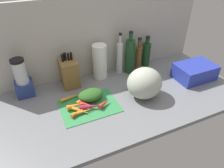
% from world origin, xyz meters
% --- Properties ---
extents(ground_plane, '(1.70, 0.80, 0.03)m').
position_xyz_m(ground_plane, '(0.00, 0.00, -0.01)').
color(ground_plane, slate).
extents(wall_back, '(1.70, 0.03, 0.60)m').
position_xyz_m(wall_back, '(0.00, 0.39, 0.30)').
color(wall_back, '#BCB7AD').
rests_on(wall_back, ground_plane).
extents(cutting_board, '(0.37, 0.28, 0.01)m').
position_xyz_m(cutting_board, '(-0.24, -0.01, 0.00)').
color(cutting_board, '#338C4C').
rests_on(cutting_board, ground_plane).
extents(carrot_0, '(0.10, 0.03, 0.03)m').
position_xyz_m(carrot_0, '(-0.16, 0.09, 0.02)').
color(carrot_0, red).
rests_on(carrot_0, cutting_board).
extents(carrot_1, '(0.13, 0.03, 0.02)m').
position_xyz_m(carrot_1, '(-0.29, -0.07, 0.02)').
color(carrot_1, orange).
rests_on(carrot_1, cutting_board).
extents(carrot_2, '(0.11, 0.04, 0.04)m').
position_xyz_m(carrot_2, '(-0.32, 0.00, 0.03)').
color(carrot_2, orange).
rests_on(carrot_2, cutting_board).
extents(carrot_3, '(0.15, 0.08, 0.02)m').
position_xyz_m(carrot_3, '(-0.30, -0.05, 0.02)').
color(carrot_3, orange).
rests_on(carrot_3, cutting_board).
extents(carrot_4, '(0.12, 0.13, 0.03)m').
position_xyz_m(carrot_4, '(-0.24, -0.03, 0.02)').
color(carrot_4, red).
rests_on(carrot_4, cutting_board).
extents(carrot_5, '(0.10, 0.09, 0.03)m').
position_xyz_m(carrot_5, '(-0.19, 0.08, 0.02)').
color(carrot_5, '#B2264C').
rests_on(carrot_5, cutting_board).
extents(carrot_6, '(0.11, 0.11, 0.03)m').
position_xyz_m(carrot_6, '(-0.31, -0.05, 0.02)').
color(carrot_6, orange).
rests_on(carrot_6, cutting_board).
extents(carrot_7, '(0.11, 0.08, 0.03)m').
position_xyz_m(carrot_7, '(-0.15, -0.05, 0.02)').
color(carrot_7, red).
rests_on(carrot_7, cutting_board).
extents(carrot_8, '(0.14, 0.06, 0.04)m').
position_xyz_m(carrot_8, '(-0.24, -0.05, 0.03)').
color(carrot_8, '#B2264C').
rests_on(carrot_8, cutting_board).
extents(carrot_9, '(0.09, 0.09, 0.02)m').
position_xyz_m(carrot_9, '(-0.23, 0.03, 0.02)').
color(carrot_9, '#B2264C').
rests_on(carrot_9, cutting_board).
extents(carrot_10, '(0.13, 0.11, 0.03)m').
position_xyz_m(carrot_10, '(-0.25, 0.06, 0.02)').
color(carrot_10, orange).
rests_on(carrot_10, cutting_board).
extents(carrot_11, '(0.16, 0.05, 0.02)m').
position_xyz_m(carrot_11, '(-0.32, 0.11, 0.02)').
color(carrot_11, orange).
rests_on(carrot_11, cutting_board).
extents(carrot_greens_pile, '(0.17, 0.13, 0.07)m').
position_xyz_m(carrot_greens_pile, '(-0.20, 0.05, 0.04)').
color(carrot_greens_pile, '#2D6023').
rests_on(carrot_greens_pile, cutting_board).
extents(winter_squash, '(0.24, 0.22, 0.22)m').
position_xyz_m(winter_squash, '(0.14, -0.06, 0.11)').
color(winter_squash, '#B2B7A8').
rests_on(winter_squash, ground_plane).
extents(knife_block, '(0.12, 0.15, 0.26)m').
position_xyz_m(knife_block, '(-0.28, 0.28, 0.10)').
color(knife_block, brown).
rests_on(knife_block, ground_plane).
extents(blender_appliance, '(0.11, 0.11, 0.28)m').
position_xyz_m(blender_appliance, '(-0.60, 0.29, 0.12)').
color(blender_appliance, navy).
rests_on(blender_appliance, ground_plane).
extents(paper_towel_roll, '(0.11, 0.11, 0.27)m').
position_xyz_m(paper_towel_roll, '(-0.04, 0.30, 0.14)').
color(paper_towel_roll, white).
rests_on(paper_towel_roll, ground_plane).
extents(bottle_0, '(0.05, 0.05, 0.33)m').
position_xyz_m(bottle_0, '(0.13, 0.30, 0.13)').
color(bottle_0, silver).
rests_on(bottle_0, ground_plane).
extents(bottle_1, '(0.07, 0.07, 0.35)m').
position_xyz_m(bottle_1, '(0.21, 0.27, 0.14)').
color(bottle_1, '#19421E').
rests_on(bottle_1, ground_plane).
extents(bottle_2, '(0.06, 0.06, 0.27)m').
position_xyz_m(bottle_2, '(0.31, 0.30, 0.11)').
color(bottle_2, brown).
rests_on(bottle_2, ground_plane).
extents(bottle_3, '(0.07, 0.07, 0.26)m').
position_xyz_m(bottle_3, '(0.39, 0.31, 0.11)').
color(bottle_3, '#19421E').
rests_on(bottle_3, ground_plane).
extents(dish_rack, '(0.30, 0.21, 0.12)m').
position_xyz_m(dish_rack, '(0.63, -0.02, 0.06)').
color(dish_rack, '#2838AD').
rests_on(dish_rack, ground_plane).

